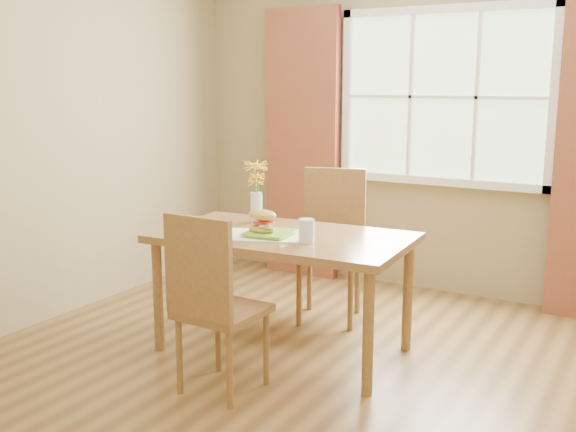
{
  "coord_description": "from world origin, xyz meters",
  "views": [
    {
      "loc": [
        1.55,
        -3.09,
        1.61
      ],
      "look_at": [
        -0.36,
        0.2,
        0.85
      ],
      "focal_mm": 42.0,
      "sensor_mm": 36.0,
      "label": 1
    }
  ],
  "objects_px": {
    "flower_vase": "(256,185)",
    "dining_table": "(283,246)",
    "chair_near": "(212,298)",
    "croissant_sandwich": "(262,222)",
    "chair_far": "(332,237)",
    "water_glass": "(307,231)"
  },
  "relations": [
    {
      "from": "chair_far",
      "to": "croissant_sandwich",
      "type": "height_order",
      "value": "chair_far"
    },
    {
      "from": "chair_near",
      "to": "croissant_sandwich",
      "type": "xyz_separation_m",
      "value": [
        -0.08,
        0.6,
        0.28
      ]
    },
    {
      "from": "water_glass",
      "to": "chair_near",
      "type": "bearing_deg",
      "value": -111.21
    },
    {
      "from": "croissant_sandwich",
      "to": "flower_vase",
      "type": "bearing_deg",
      "value": 134.39
    },
    {
      "from": "chair_far",
      "to": "water_glass",
      "type": "distance_m",
      "value": 0.89
    },
    {
      "from": "chair_far",
      "to": "flower_vase",
      "type": "relative_size",
      "value": 2.61
    },
    {
      "from": "water_glass",
      "to": "croissant_sandwich",
      "type": "bearing_deg",
      "value": 177.27
    },
    {
      "from": "chair_far",
      "to": "water_glass",
      "type": "relative_size",
      "value": 7.69
    },
    {
      "from": "flower_vase",
      "to": "croissant_sandwich",
      "type": "bearing_deg",
      "value": -52.27
    },
    {
      "from": "dining_table",
      "to": "chair_near",
      "type": "height_order",
      "value": "chair_near"
    },
    {
      "from": "croissant_sandwich",
      "to": "flower_vase",
      "type": "distance_m",
      "value": 0.43
    },
    {
      "from": "chair_near",
      "to": "croissant_sandwich",
      "type": "distance_m",
      "value": 0.67
    },
    {
      "from": "dining_table",
      "to": "croissant_sandwich",
      "type": "xyz_separation_m",
      "value": [
        -0.08,
        -0.1,
        0.16
      ]
    },
    {
      "from": "chair_near",
      "to": "chair_far",
      "type": "relative_size",
      "value": 0.94
    },
    {
      "from": "chair_far",
      "to": "flower_vase",
      "type": "xyz_separation_m",
      "value": [
        -0.3,
        -0.49,
        0.4
      ]
    },
    {
      "from": "flower_vase",
      "to": "dining_table",
      "type": "bearing_deg",
      "value": -33.32
    },
    {
      "from": "chair_near",
      "to": "dining_table",
      "type": "bearing_deg",
      "value": 91.66
    },
    {
      "from": "croissant_sandwich",
      "to": "water_glass",
      "type": "relative_size",
      "value": 1.49
    },
    {
      "from": "chair_far",
      "to": "water_glass",
      "type": "height_order",
      "value": "chair_far"
    },
    {
      "from": "chair_near",
      "to": "flower_vase",
      "type": "bearing_deg",
      "value": 111.16
    },
    {
      "from": "dining_table",
      "to": "chair_near",
      "type": "distance_m",
      "value": 0.71
    },
    {
      "from": "dining_table",
      "to": "water_glass",
      "type": "relative_size",
      "value": 11.5
    }
  ]
}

